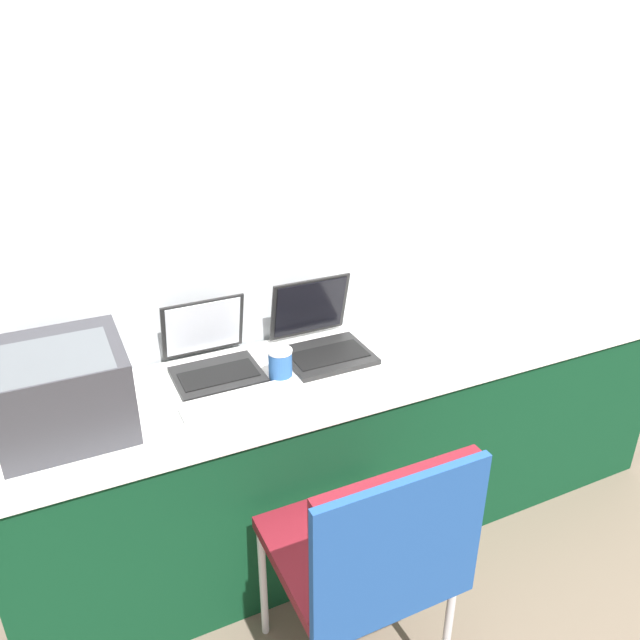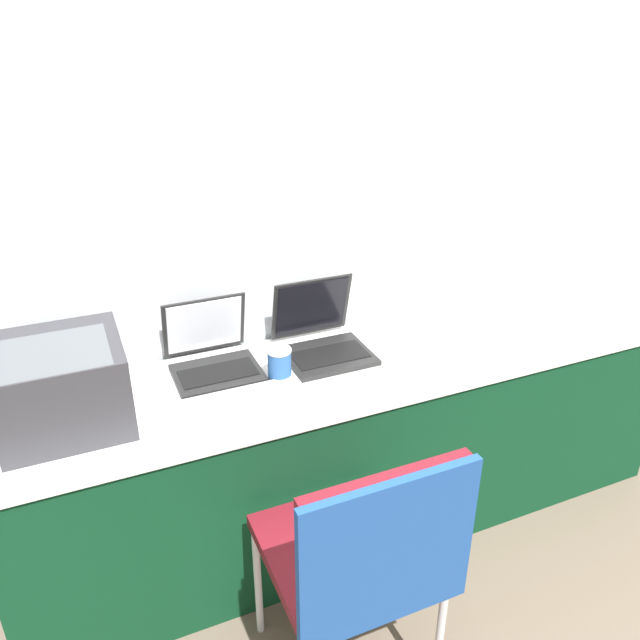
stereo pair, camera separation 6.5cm
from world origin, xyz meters
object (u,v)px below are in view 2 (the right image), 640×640
laptop_left (213,356)px  external_keyboard (243,400)px  laptop_right (322,338)px  printer (61,383)px  coffee_cup (279,364)px  chair (365,552)px

laptop_left → external_keyboard: bearing=-82.6°
laptop_left → laptop_right: (0.40, -0.03, 0.00)m
laptop_left → external_keyboard: laptop_left is taller
laptop_left → external_keyboard: (0.03, -0.24, -0.04)m
printer → laptop_right: (0.89, 0.11, -0.08)m
laptop_right → coffee_cup: laptop_right is taller
laptop_right → printer: bearing=-173.1°
external_keyboard → coffee_cup: coffee_cup is taller
laptop_right → chair: bearing=-105.6°
laptop_right → coffee_cup: (-0.21, -0.13, 0.00)m
laptop_left → chair: bearing=-77.9°
external_keyboard → chair: chair is taller
external_keyboard → laptop_right: bearing=29.8°
laptop_left → printer: bearing=-164.0°
printer → external_keyboard: (0.52, -0.10, -0.13)m
laptop_right → external_keyboard: bearing=-150.2°
external_keyboard → printer: bearing=168.7°
laptop_left → laptop_right: bearing=-4.5°
laptop_right → coffee_cup: bearing=-149.4°
printer → laptop_left: (0.49, 0.14, -0.09)m
printer → external_keyboard: 0.54m
printer → laptop_left: 0.51m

